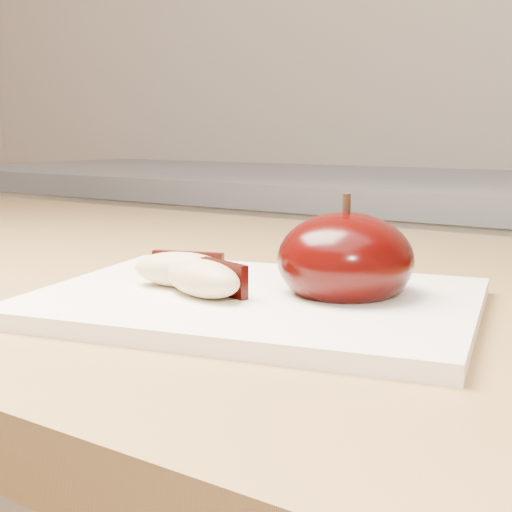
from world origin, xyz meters
The scene contains 4 objects.
cutting_board centered at (0.01, 0.39, 0.91)m, with size 0.29×0.21×0.01m, color white.
apple_half centered at (0.06, 0.42, 0.93)m, with size 0.12×0.12×0.08m.
apple_wedge_a centered at (-0.04, 0.38, 0.92)m, with size 0.07×0.05×0.02m.
apple_wedge_b centered at (-0.01, 0.36, 0.92)m, with size 0.07×0.05×0.02m.
Camera 1 is at (0.27, 0.00, 1.02)m, focal length 50.00 mm.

